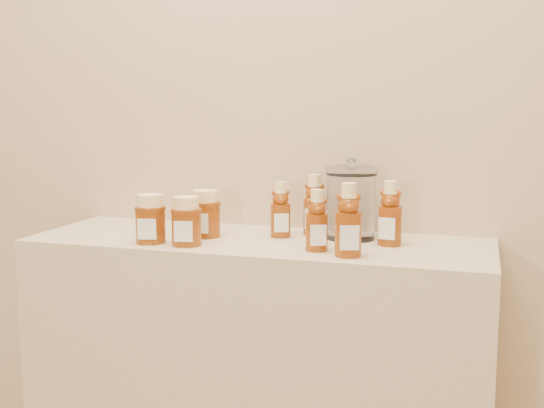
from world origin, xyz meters
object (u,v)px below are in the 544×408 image
(bear_bottle_back_left, at_px, (280,206))
(honey_jar_left, at_px, (150,219))
(display_table, at_px, (258,402))
(bear_bottle_front_left, at_px, (317,216))
(glass_canister, at_px, (351,200))

(bear_bottle_back_left, xyz_separation_m, honey_jar_left, (-0.29, -0.17, -0.02))
(display_table, distance_m, honey_jar_left, 0.58)
(display_table, height_order, bear_bottle_back_left, bear_bottle_back_left)
(honey_jar_left, bearing_deg, display_table, 12.32)
(bear_bottle_front_left, bearing_deg, honey_jar_left, 162.66)
(bear_bottle_back_left, bearing_deg, honey_jar_left, -170.83)
(display_table, xyz_separation_m, glass_canister, (0.23, 0.08, 0.55))
(bear_bottle_front_left, relative_size, honey_jar_left, 1.36)
(honey_jar_left, xyz_separation_m, glass_canister, (0.48, 0.20, 0.04))
(display_table, distance_m, bear_bottle_back_left, 0.54)
(honey_jar_left, bearing_deg, bear_bottle_front_left, -9.21)
(bear_bottle_front_left, height_order, honey_jar_left, bear_bottle_front_left)
(honey_jar_left, relative_size, glass_canister, 0.60)
(bear_bottle_front_left, bearing_deg, glass_canister, 51.58)
(display_table, xyz_separation_m, honey_jar_left, (-0.25, -0.12, 0.51))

